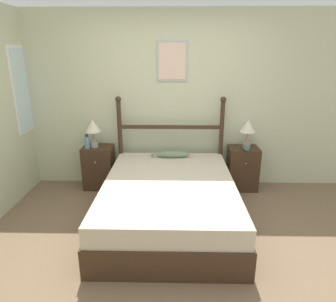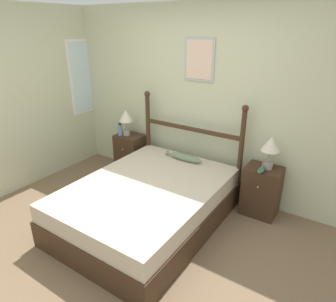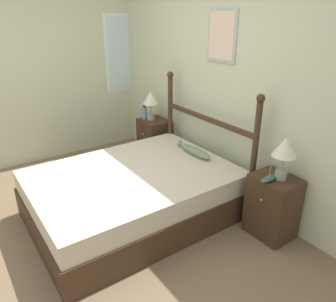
# 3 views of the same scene
# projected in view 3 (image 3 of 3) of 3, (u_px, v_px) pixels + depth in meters

# --- Properties ---
(ground_plane) EXTENTS (16.00, 16.00, 0.00)m
(ground_plane) POSITION_uv_depth(u_px,v_px,m) (90.00, 232.00, 3.37)
(ground_plane) COLOR #7A6047
(wall_back) EXTENTS (6.40, 0.08, 2.55)m
(wall_back) POSITION_uv_depth(u_px,v_px,m) (221.00, 88.00, 3.77)
(wall_back) COLOR beige
(wall_back) RESTS_ON ground_plane
(wall_left) EXTENTS (0.08, 6.40, 2.55)m
(wall_left) POSITION_uv_depth(u_px,v_px,m) (22.00, 75.00, 4.48)
(wall_left) COLOR beige
(wall_left) RESTS_ON ground_plane
(bed) EXTENTS (1.55, 2.10, 0.53)m
(bed) POSITION_uv_depth(u_px,v_px,m) (133.00, 194.00, 3.55)
(bed) COLOR #3D2819
(bed) RESTS_ON ground_plane
(headboard) EXTENTS (1.57, 0.09, 1.37)m
(headboard) POSITION_uv_depth(u_px,v_px,m) (206.00, 132.00, 3.89)
(headboard) COLOR #3D2819
(headboard) RESTS_ON ground_plane
(nightstand_left) EXTENTS (0.43, 0.37, 0.64)m
(nightstand_left) POSITION_uv_depth(u_px,v_px,m) (154.00, 141.00, 4.84)
(nightstand_left) COLOR #3D2819
(nightstand_left) RESTS_ON ground_plane
(nightstand_right) EXTENTS (0.43, 0.37, 0.64)m
(nightstand_right) POSITION_uv_depth(u_px,v_px,m) (272.00, 206.00, 3.23)
(nightstand_right) COLOR #3D2819
(nightstand_right) RESTS_ON ground_plane
(table_lamp_left) EXTENTS (0.22, 0.22, 0.41)m
(table_lamp_left) POSITION_uv_depth(u_px,v_px,m) (151.00, 100.00, 4.61)
(table_lamp_left) COLOR gray
(table_lamp_left) RESTS_ON nightstand_left
(table_lamp_right) EXTENTS (0.22, 0.22, 0.41)m
(table_lamp_right) POSITION_uv_depth(u_px,v_px,m) (285.00, 150.00, 2.96)
(table_lamp_right) COLOR gray
(table_lamp_right) RESTS_ON nightstand_right
(bottle) EXTENTS (0.07, 0.07, 0.22)m
(bottle) POSITION_uv_depth(u_px,v_px,m) (144.00, 112.00, 4.73)
(bottle) COLOR #668CB2
(bottle) RESTS_ON nightstand_left
(model_boat) EXTENTS (0.07, 0.21, 0.17)m
(model_boat) POSITION_uv_depth(u_px,v_px,m) (269.00, 178.00, 3.03)
(model_boat) COLOR #386651
(model_boat) RESTS_ON nightstand_right
(fish_pillow) EXTENTS (0.56, 0.12, 0.09)m
(fish_pillow) POSITION_uv_depth(u_px,v_px,m) (195.00, 151.00, 3.85)
(fish_pillow) COLOR gray
(fish_pillow) RESTS_ON bed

